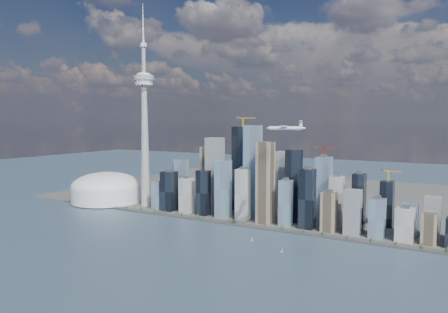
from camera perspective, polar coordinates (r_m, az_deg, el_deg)
The scene contains 10 objects.
ground at distance 826.20m, azimuth -8.11°, elevation -12.27°, with size 4000.00×4000.00×0.00m, color #384D62.
seawall at distance 1026.50m, azimuth 0.64°, elevation -8.69°, with size 1100.00×22.00×4.00m, color #383838.
land at distance 1427.81m, azimuth 9.58°, elevation -4.92°, with size 1400.00×900.00×3.00m, color #4C4C47.
shoreline_trees at distance 1024.93m, azimuth 0.64°, elevation -8.32°, with size 960.53×7.20×8.80m.
skyscraper_cluster at distance 1061.56m, azimuth 5.77°, elevation -4.17°, with size 736.00×142.00×246.97m.
needle_tower at distance 1219.64m, azimuth -10.34°, elevation 4.47°, with size 56.00×56.00×550.50m.
dome_stadium at distance 1323.37m, azimuth -15.12°, elevation -4.13°, with size 200.00×200.00×86.00m.
airplane at distance 840.47m, azimuth 8.07°, elevation 3.76°, with size 71.44×64.09×18.24m.
sailboat_west at distance 823.20m, azimuth 7.59°, elevation -12.09°, with size 7.18×4.40×10.26m.
sailboat_east at distance 888.05m, azimuth 3.67°, elevation -10.79°, with size 7.08×3.66×9.88m.
Camera 1 is at (490.07, -619.12, 243.16)m, focal length 35.00 mm.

